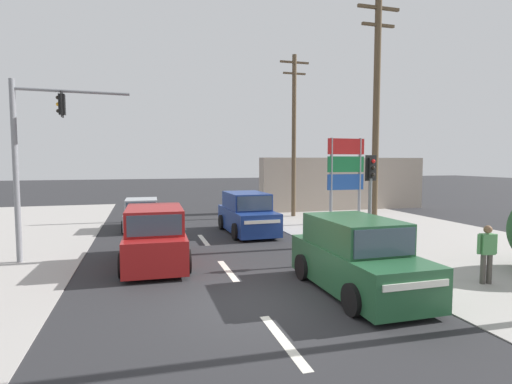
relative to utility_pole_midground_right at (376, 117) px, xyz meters
The scene contains 16 objects.
ground_plane 9.74m from the utility_pole_midground_right, 141.35° to the right, with size 140.00×140.00×0.00m, color #28282B.
lane_dash_near 10.93m from the utility_pole_midground_right, 132.05° to the right, with size 0.20×2.40×0.01m, color silver.
lane_dash_mid 8.53m from the utility_pole_midground_right, 161.42° to the right, with size 0.20×2.40×0.01m, color silver.
lane_dash_far 8.72m from the utility_pole_midground_right, 156.44° to the left, with size 0.20×2.40×0.01m, color silver.
kerb_right_verge 6.52m from the utility_pole_midground_right, 51.51° to the right, with size 10.00×44.00×0.02m, color #A39E99.
utility_pole_midground_right is the anchor object (origin of this frame).
utility_pole_background_right 8.61m from the utility_pole_midground_right, 90.63° to the left, with size 1.80×0.26×9.67m.
traffic_signal_mast 12.45m from the utility_pole_midground_right, behind, with size 3.69×0.44×6.00m.
pedestal_signal_right_kerb 4.02m from the utility_pole_midground_right, 125.08° to the right, with size 0.44×0.30×3.56m.
shopping_plaza_sign 5.88m from the utility_pole_midground_right, 73.28° to the left, with size 2.10×0.16×4.60m.
shopfront_wall_far 12.19m from the utility_pole_midground_right, 67.31° to the left, with size 12.00×1.00×3.60m, color #A39384.
suv_oncoming_near 7.17m from the utility_pole_midground_right, 137.26° to the left, with size 2.13×4.57×1.90m.
suv_crossing_left 7.53m from the utility_pole_midground_right, 126.37° to the right, with size 2.07×4.55×1.90m.
suv_kerbside_parked 9.61m from the utility_pole_midground_right, behind, with size 2.15×4.58×1.90m.
hatchback_receding_far 11.89m from the utility_pole_midground_right, 144.60° to the left, with size 1.84×3.67×1.53m.
pedestrian_at_kerb 6.90m from the utility_pole_midground_right, 89.90° to the right, with size 0.55×0.29×1.63m.
Camera 1 is at (-2.49, -8.83, 3.36)m, focal length 28.00 mm.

